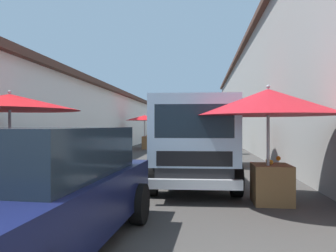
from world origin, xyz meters
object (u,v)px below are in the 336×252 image
at_px(fruit_stall_near_right, 268,110).
at_px(plastic_stool, 192,152).
at_px(fruit_stall_far_left, 11,117).
at_px(vendor_in_shade, 234,136).
at_px(fruit_stall_far_right, 228,119).
at_px(fruit_stall_mid_lane, 145,123).
at_px(hatchback_car, 37,191).
at_px(parked_scooter, 81,153).
at_px(delivery_truck, 194,144).
at_px(vendor_by_crates, 191,137).

xyz_separation_m(fruit_stall_near_right, plastic_stool, (7.21, 1.66, -1.43)).
relative_size(fruit_stall_far_left, vendor_in_shade, 1.76).
bearing_deg(fruit_stall_far_right, fruit_stall_near_right, -176.69).
bearing_deg(fruit_stall_mid_lane, fruit_stall_far_left, 178.52).
relative_size(fruit_stall_far_left, hatchback_car, 0.70).
bearing_deg(hatchback_car, parked_scooter, 18.64).
relative_size(delivery_truck, parked_scooter, 2.98).
bearing_deg(hatchback_car, fruit_stall_far_right, -18.90).
height_order(fruit_stall_far_left, plastic_stool, fruit_stall_far_left).
bearing_deg(plastic_stool, parked_scooter, 119.06).
distance_m(delivery_truck, vendor_by_crates, 7.24).
relative_size(fruit_stall_far_left, plastic_stool, 6.40).
relative_size(fruit_stall_far_right, delivery_truck, 0.46).
bearing_deg(vendor_in_shade, vendor_by_crates, 127.86).
bearing_deg(parked_scooter, fruit_stall_far_right, -85.11).
height_order(fruit_stall_far_left, hatchback_car, fruit_stall_far_left).
bearing_deg(vendor_by_crates, plastic_stool, -176.29).
distance_m(fruit_stall_far_right, delivery_truck, 4.38).
bearing_deg(delivery_truck, vendor_by_crates, 2.56).
distance_m(hatchback_car, parked_scooter, 8.01).
relative_size(vendor_by_crates, vendor_in_shade, 1.04).
height_order(fruit_stall_far_left, parked_scooter, fruit_stall_far_left).
bearing_deg(hatchback_car, delivery_truck, -23.16).
xyz_separation_m(delivery_truck, parked_scooter, (3.73, 4.21, -0.59)).
bearing_deg(fruit_stall_near_right, fruit_stall_far_right, 3.31).
distance_m(fruit_stall_near_right, plastic_stool, 7.53).
relative_size(fruit_stall_mid_lane, fruit_stall_near_right, 0.91).
height_order(vendor_in_shade, parked_scooter, vendor_in_shade).
xyz_separation_m(fruit_stall_mid_lane, vendor_by_crates, (-4.46, -2.97, -0.66)).
relative_size(delivery_truck, vendor_by_crates, 3.03).
bearing_deg(plastic_stool, fruit_stall_mid_lane, 27.98).
height_order(vendor_by_crates, plastic_stool, vendor_by_crates).
height_order(hatchback_car, delivery_truck, delivery_truck).
bearing_deg(delivery_truck, vendor_in_shade, -11.49).
bearing_deg(fruit_stall_near_right, fruit_stall_mid_lane, 19.99).
bearing_deg(parked_scooter, vendor_by_crates, -47.95).
relative_size(vendor_by_crates, parked_scooter, 0.99).
height_order(fruit_stall_mid_lane, fruit_stall_near_right, fruit_stall_near_right).
distance_m(delivery_truck, plastic_stool, 5.98).
xyz_separation_m(hatchback_car, parked_scooter, (7.59, 2.56, -0.29)).
xyz_separation_m(fruit_stall_far_left, fruit_stall_far_right, (5.51, -4.74, 0.06)).
bearing_deg(fruit_stall_near_right, plastic_stool, 12.96).
bearing_deg(vendor_in_shade, fruit_stall_far_right, 171.50).
xyz_separation_m(fruit_stall_far_right, vendor_in_shade, (4.71, -0.70, -0.78)).
bearing_deg(fruit_stall_far_right, delivery_truck, 165.23).
height_order(fruit_stall_far_right, parked_scooter, fruit_stall_far_right).
bearing_deg(fruit_stall_near_right, vendor_in_shade, -2.19).
height_order(fruit_stall_near_right, vendor_by_crates, fruit_stall_near_right).
bearing_deg(fruit_stall_far_left, fruit_stall_near_right, -89.37).
distance_m(vendor_by_crates, plastic_stool, 1.44).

